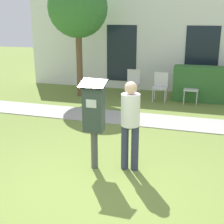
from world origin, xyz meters
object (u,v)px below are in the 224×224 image
at_px(person_standing, 130,119).
at_px(outdoor_chair_left, 133,81).
at_px(outdoor_chair_middle, 160,84).
at_px(outdoor_chair_right, 192,86).
at_px(parking_meter, 94,113).

bearing_deg(person_standing, outdoor_chair_left, 75.50).
distance_m(outdoor_chair_middle, outdoor_chair_right, 0.96).
xyz_separation_m(outdoor_chair_left, outdoor_chair_right, (1.92, -0.25, 0.00)).
height_order(parking_meter, outdoor_chair_right, parking_meter).
xyz_separation_m(parking_meter, outdoor_chair_right, (1.40, 5.00, -0.49)).
bearing_deg(outdoor_chair_left, person_standing, -84.55).
bearing_deg(parking_meter, outdoor_chair_right, 74.33).
relative_size(parking_meter, outdoor_chair_left, 1.77).
bearing_deg(person_standing, outdoor_chair_middle, 65.08).
bearing_deg(outdoor_chair_right, outdoor_chair_left, 162.20).
relative_size(outdoor_chair_middle, outdoor_chair_right, 1.00).
bearing_deg(outdoor_chair_left, parking_meter, -91.35).
xyz_separation_m(parking_meter, outdoor_chair_left, (-0.51, 5.25, -0.49)).
bearing_deg(outdoor_chair_right, parking_meter, -116.03).
distance_m(parking_meter, outdoor_chair_right, 5.21).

